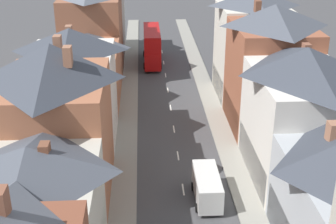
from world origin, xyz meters
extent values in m
cube|color=gray|center=(-5.10, 38.00, 0.07)|extent=(2.20, 104.00, 0.14)
cube|color=gray|center=(5.10, 38.00, 0.07)|extent=(2.20, 104.00, 0.14)
cube|color=silver|center=(0.00, 24.00, 0.01)|extent=(0.14, 1.80, 0.01)
cube|color=silver|center=(0.00, 30.00, 0.01)|extent=(0.14, 1.80, 0.01)
cube|color=silver|center=(0.00, 36.00, 0.01)|extent=(0.14, 1.80, 0.01)
cube|color=silver|center=(0.00, 42.00, 0.01)|extent=(0.14, 1.80, 0.01)
cube|color=silver|center=(0.00, 48.00, 0.01)|extent=(0.14, 1.80, 0.01)
cube|color=silver|center=(0.00, 54.00, 0.01)|extent=(0.14, 1.80, 0.01)
cube|color=silver|center=(0.00, 60.00, 0.01)|extent=(0.14, 1.80, 0.01)
cube|color=silver|center=(0.00, 66.00, 0.01)|extent=(0.14, 1.80, 0.01)
cube|color=silver|center=(0.00, 72.00, 0.01)|extent=(0.14, 1.80, 0.01)
cube|color=silver|center=(0.00, 78.00, 0.01)|extent=(0.14, 1.80, 0.01)
cube|color=silver|center=(0.00, 84.00, 0.01)|extent=(0.14, 1.80, 0.01)
cube|color=brown|center=(-9.45, 7.04, 10.72)|extent=(0.60, 0.90, 1.34)
pyramid|color=#474C56|center=(-10.20, 14.50, 8.56)|extent=(8.00, 9.21, 1.86)
cube|color=brown|center=(-9.19, 14.82, 9.03)|extent=(0.60, 0.90, 0.95)
cube|color=#A36042|center=(-10.20, 24.37, 5.12)|extent=(8.00, 10.54, 10.24)
cube|color=navy|center=(-6.26, 24.37, 1.60)|extent=(0.12, 9.70, 3.20)
pyramid|color=#383D47|center=(-10.20, 24.37, 11.62)|extent=(8.00, 10.54, 2.76)
cube|color=#99664C|center=(-8.69, 23.03, 12.37)|extent=(0.60, 0.90, 1.50)
cube|color=#99664C|center=(-9.98, 26.57, 12.32)|extent=(0.60, 0.90, 1.41)
cube|color=silver|center=(-10.20, 34.07, 4.82)|extent=(8.00, 8.86, 9.65)
cube|color=black|center=(-6.26, 34.07, 1.60)|extent=(0.12, 8.15, 3.20)
pyramid|color=#383D47|center=(-10.20, 34.07, 10.74)|extent=(8.00, 8.86, 2.18)
cube|color=#99664C|center=(-10.30, 34.72, 11.33)|extent=(0.60, 0.90, 1.18)
cube|color=#A36042|center=(-10.20, 43.81, 3.55)|extent=(8.00, 10.61, 7.09)
cube|color=navy|center=(-6.26, 43.81, 1.60)|extent=(0.12, 9.76, 3.20)
pyramid|color=#474C56|center=(-10.20, 43.81, 7.95)|extent=(8.00, 10.61, 1.71)
cube|color=#99664C|center=(-10.14, 40.85, 8.66)|extent=(0.60, 0.90, 1.43)
cube|color=brown|center=(-10.20, 54.40, 5.70)|extent=(8.00, 10.57, 11.41)
cube|color=black|center=(-6.26, 54.40, 1.60)|extent=(0.12, 9.72, 3.20)
cube|color=#BCB7A8|center=(-10.20, 65.29, 4.90)|extent=(8.00, 11.23, 9.81)
cube|color=olive|center=(-6.26, 65.29, 1.60)|extent=(0.12, 10.33, 3.20)
cube|color=#99664C|center=(8.86, 16.31, 9.06)|extent=(0.60, 0.90, 1.29)
cube|color=silver|center=(10.20, 25.86, 4.80)|extent=(8.00, 11.34, 9.61)
cube|color=navy|center=(6.26, 25.86, 1.60)|extent=(0.12, 10.43, 3.20)
pyramid|color=#383D47|center=(10.20, 25.86, 10.78)|extent=(8.00, 11.34, 2.35)
cube|color=brown|center=(10.68, 27.69, 11.26)|extent=(0.60, 0.90, 0.96)
cube|color=#935138|center=(10.20, 36.38, 5.63)|extent=(8.00, 9.71, 11.26)
cube|color=olive|center=(6.26, 36.38, 1.60)|extent=(0.12, 8.93, 3.20)
pyramid|color=#474C56|center=(10.20, 36.38, 12.35)|extent=(8.00, 9.71, 2.18)
cube|color=brown|center=(8.73, 37.86, 12.95)|extent=(0.60, 0.90, 1.20)
cube|color=beige|center=(10.20, 45.63, 5.76)|extent=(8.00, 8.79, 11.51)
cube|color=navy|center=(6.26, 45.63, 1.60)|extent=(0.12, 8.08, 3.20)
cube|color=#B70F0F|center=(-1.80, 59.92, 1.65)|extent=(2.44, 10.80, 2.50)
cube|color=#B70F0F|center=(-1.80, 59.92, 4.05)|extent=(2.44, 10.58, 2.30)
cube|color=#B70F0F|center=(-1.80, 59.92, 5.25)|extent=(2.39, 10.37, 0.10)
cube|color=#28333D|center=(-1.80, 65.27, 1.85)|extent=(2.20, 0.10, 1.20)
cube|color=#28333D|center=(-1.80, 65.27, 4.15)|extent=(2.20, 0.10, 1.10)
cube|color=#28333D|center=(-2.99, 59.92, 1.90)|extent=(0.06, 9.18, 0.90)
cube|color=#28333D|center=(-2.99, 59.92, 4.15)|extent=(0.06, 9.18, 0.90)
cube|color=yellow|center=(-1.80, 65.27, 4.95)|extent=(1.34, 0.08, 0.32)
cylinder|color=black|center=(-3.02, 63.27, 0.50)|extent=(0.30, 1.00, 1.00)
cylinder|color=black|center=(-0.58, 63.27, 0.50)|extent=(0.30, 1.00, 1.00)
cylinder|color=black|center=(-3.02, 56.95, 0.50)|extent=(0.30, 1.00, 1.00)
cylinder|color=black|center=(-0.58, 56.95, 0.50)|extent=(0.30, 1.00, 1.00)
cube|color=silver|center=(1.80, 22.32, 1.36)|extent=(1.96, 5.20, 2.10)
cube|color=#28333D|center=(1.80, 24.87, 1.66)|extent=(1.76, 0.10, 0.90)
cylinder|color=black|center=(0.82, 23.88, 0.36)|extent=(0.24, 0.72, 0.72)
cylinder|color=black|center=(2.78, 23.88, 0.36)|extent=(0.24, 0.72, 0.72)
cylinder|color=black|center=(0.82, 20.76, 0.36)|extent=(0.24, 0.72, 0.72)
cylinder|color=black|center=(2.78, 20.76, 0.36)|extent=(0.24, 0.72, 0.72)
camera|label=1|loc=(-3.20, -10.09, 22.32)|focal=50.00mm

